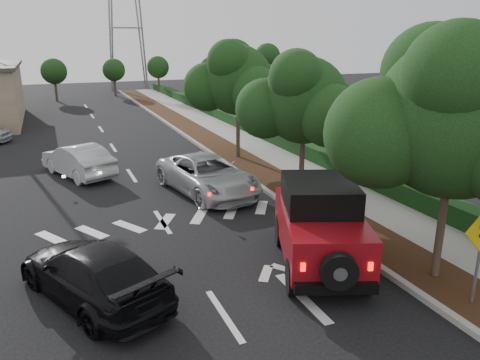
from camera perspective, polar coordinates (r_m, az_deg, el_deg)
ground at (r=10.93m, az=-1.93°, el=-16.16°), size 120.00×120.00×0.00m
curb at (r=22.78m, az=-1.63°, el=1.98°), size 0.20×70.00×0.15m
planting_strip at (r=23.14m, az=0.69°, el=2.19°), size 1.80×70.00×0.12m
sidewalk at (r=23.92m, az=4.89°, el=2.62°), size 2.00×70.00×0.12m
hedge at (r=24.50m, az=7.83°, el=3.69°), size 0.80×70.00×0.80m
transmission_tower at (r=57.64m, az=-13.27°, el=10.61°), size 7.00×4.00×28.00m
street_tree_near at (r=13.33m, az=22.55°, el=-11.06°), size 3.80×3.80×5.92m
street_tree_mid at (r=18.44m, az=7.37°, el=-2.06°), size 3.20×3.20×5.32m
street_tree_far at (r=24.05m, az=-0.24°, el=2.61°), size 3.40×3.40×5.62m
red_jeep at (r=12.85m, az=9.58°, el=-5.17°), size 3.38×4.75×2.33m
silver_suv_ahead at (r=18.60m, az=-3.98°, el=0.61°), size 3.37×5.68×1.48m
black_suv_oncoming at (r=11.71m, az=-17.50°, el=-10.71°), size 3.69×5.12×1.38m
silver_sedan_oncoming at (r=22.10m, az=-19.15°, el=2.29°), size 3.09×4.63×1.44m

